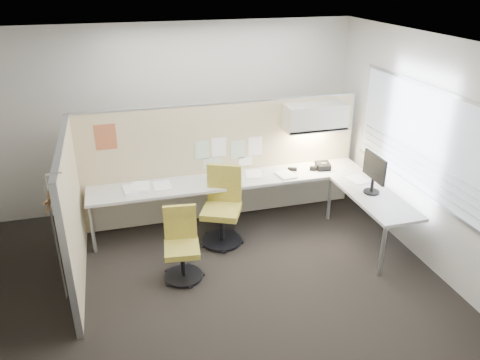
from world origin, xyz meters
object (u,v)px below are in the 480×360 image
object	(u,v)px
desk	(256,189)
chair_left	(182,246)
monitor	(374,171)
chair_right	(222,208)
phone	(323,166)

from	to	relation	value
desk	chair_left	distance (m)	1.55
chair_left	monitor	size ratio (longest dim) A/B	1.64
chair_right	phone	size ratio (longest dim) A/B	4.62
chair_left	phone	size ratio (longest dim) A/B	3.89
chair_right	monitor	distance (m)	2.07
desk	phone	size ratio (longest dim) A/B	17.53
desk	chair_left	size ratio (longest dim) A/B	4.50
chair_left	monitor	xyz separation A→B (m)	(2.60, 0.13, 0.63)
monitor	chair_right	bearing A→B (deg)	74.52
chair_left	chair_right	size ratio (longest dim) A/B	0.84
chair_left	phone	distance (m)	2.56
desk	phone	bearing A→B (deg)	6.66
desk	monitor	xyz separation A→B (m)	(1.37, -0.79, 0.44)
monitor	phone	size ratio (longest dim) A/B	2.37
chair_left	chair_right	distance (m)	0.95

